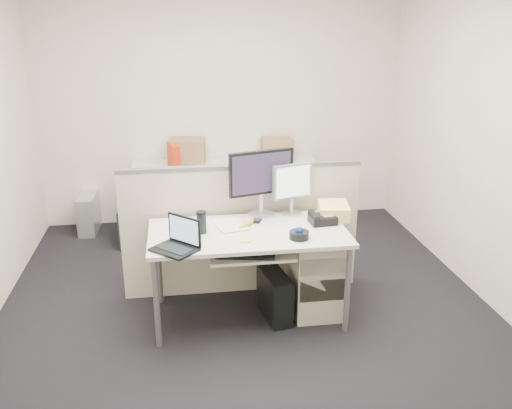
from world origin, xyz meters
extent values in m
cube|color=black|center=(0.00, 0.00, -0.01)|extent=(4.00, 4.50, 0.01)
cube|color=beige|center=(0.00, 2.25, 1.35)|extent=(4.00, 0.02, 2.70)
cube|color=beige|center=(0.00, -2.25, 1.35)|extent=(4.00, 0.02, 2.70)
cube|color=beige|center=(2.00, 0.00, 1.35)|extent=(0.02, 4.50, 2.70)
cube|color=silver|center=(0.00, 0.00, 0.71)|extent=(1.50, 0.75, 0.03)
cylinder|color=slate|center=(-0.70, -0.33, 0.35)|extent=(0.04, 0.04, 0.70)
cylinder|color=slate|center=(-0.70, 0.33, 0.35)|extent=(0.04, 0.04, 0.70)
cylinder|color=slate|center=(0.70, -0.33, 0.35)|extent=(0.04, 0.04, 0.70)
cylinder|color=slate|center=(0.70, 0.33, 0.35)|extent=(0.04, 0.04, 0.70)
cube|color=silver|center=(0.00, -0.18, 0.62)|extent=(0.62, 0.32, 0.02)
cube|color=#AEA999|center=(0.55, 0.05, 0.33)|extent=(0.40, 0.55, 0.65)
cube|color=#A69B8A|center=(0.00, 0.45, 0.55)|extent=(2.00, 0.06, 1.10)
cube|color=#AEA999|center=(0.00, 1.93, 0.36)|extent=(2.00, 0.60, 0.72)
cube|color=black|center=(0.15, 0.32, 1.00)|extent=(0.58, 0.35, 0.55)
cube|color=#B7B7BC|center=(0.40, 0.32, 0.94)|extent=(0.38, 0.26, 0.42)
cube|color=black|center=(-0.56, -0.28, 0.84)|extent=(0.37, 0.37, 0.22)
cylinder|color=black|center=(0.35, -0.19, 0.76)|extent=(0.15, 0.15, 0.06)
cube|color=black|center=(0.60, 0.08, 0.76)|extent=(0.21, 0.18, 0.06)
cube|color=silver|center=(-0.12, 0.12, 0.74)|extent=(0.27, 0.32, 0.01)
cube|color=#FDCD52|center=(-0.05, -0.18, 0.74)|extent=(0.09, 0.09, 0.01)
cylinder|color=black|center=(-0.35, 0.02, 0.81)|extent=(0.09, 0.09, 0.16)
ellipsoid|color=gold|center=(0.00, 0.10, 0.75)|extent=(0.16, 0.16, 0.04)
cube|color=black|center=(0.10, 0.20, 0.74)|extent=(0.10, 0.13, 0.02)
cube|color=#E7D281|center=(0.72, 0.20, 0.79)|extent=(0.28, 0.33, 0.11)
cube|color=black|center=(-0.05, -0.22, 0.64)|extent=(0.45, 0.24, 0.02)
cube|color=black|center=(0.20, -0.05, 0.19)|extent=(0.23, 0.43, 0.38)
cube|color=black|center=(-1.05, 1.63, 0.21)|extent=(0.18, 0.44, 0.41)
cube|color=#B7B7BC|center=(-1.51, 2.03, 0.21)|extent=(0.20, 0.46, 0.42)
cube|color=olive|center=(-0.40, 2.03, 0.86)|extent=(0.41, 0.33, 0.28)
cube|color=olive|center=(0.60, 2.05, 0.85)|extent=(0.36, 0.29, 0.25)
cube|color=#B92B0C|center=(-0.55, 1.83, 0.86)|extent=(0.14, 0.31, 0.28)
camera|label=1|loc=(-0.49, -3.77, 2.29)|focal=38.00mm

